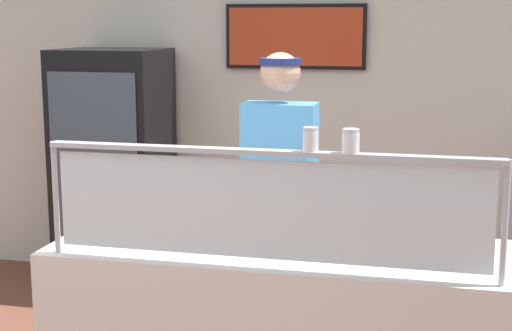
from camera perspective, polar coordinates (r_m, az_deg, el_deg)
shop_rear_unit at (r=5.52m, az=6.60°, el=4.71°), size 6.40×0.13×2.70m
sneeze_guard at (r=3.03m, az=0.67°, el=-2.17°), size 1.82×0.06×0.48m
pizza_tray at (r=3.50m, az=-0.12°, el=-5.20°), size 0.46×0.46×0.04m
pizza_server at (r=3.46m, az=0.33°, el=-4.98°), size 0.08×0.28×0.01m
parmesan_shaker at (r=2.96m, az=4.02°, el=1.81°), size 0.06×0.06×0.09m
pepper_flake_shaker at (r=2.94m, az=6.97°, el=1.68°), size 0.07×0.07×0.09m
worker_figure at (r=4.09m, az=1.79°, el=-2.29°), size 0.41×0.50×1.76m
drink_fridge at (r=5.59m, az=-10.37°, el=-0.44°), size 0.72×0.65×1.72m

